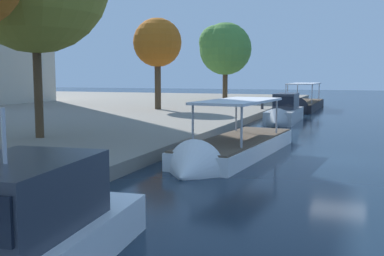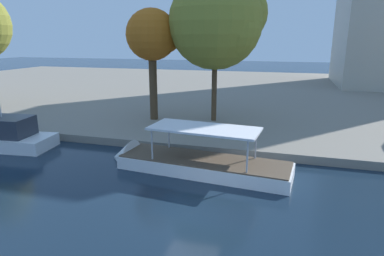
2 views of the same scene
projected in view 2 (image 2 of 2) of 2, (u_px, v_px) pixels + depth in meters
ground_plane at (190, 212)px, 15.14m from camera, size 220.00×220.00×0.00m
dock_promenade at (258, 92)px, 47.78m from camera, size 120.00×55.00×0.57m
tour_boat_2 at (188, 166)px, 20.00m from camera, size 11.57×3.81×3.91m
tree_2 at (222, 22)px, 27.72m from camera, size 8.10×8.37×12.37m
tree_3 at (153, 37)px, 28.53m from camera, size 4.49×4.42×9.65m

